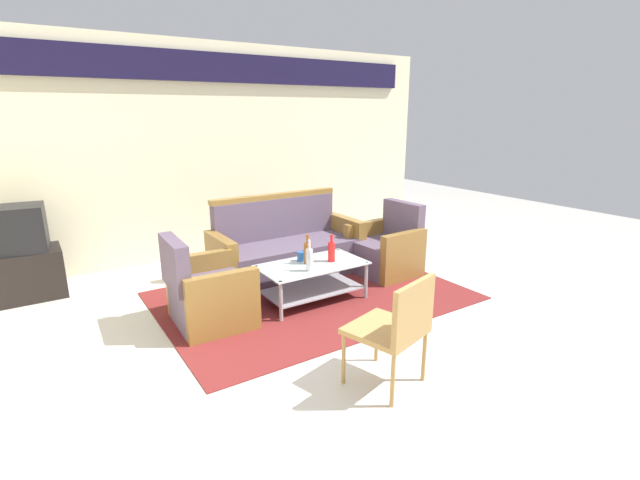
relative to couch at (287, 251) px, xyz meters
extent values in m
plane|color=beige|center=(-0.09, -1.62, -0.32)|extent=(14.00, 14.00, 0.00)
cube|color=beige|center=(-0.09, 1.44, 1.08)|extent=(6.52, 0.12, 2.80)
cube|color=#191433|center=(-0.09, 1.35, 2.15)|extent=(5.76, 0.08, 0.36)
cube|color=maroon|center=(-0.08, -0.71, -0.31)|extent=(3.14, 2.21, 0.01)
cube|color=#5B4C60|center=(0.00, -0.05, -0.10)|extent=(1.60, 0.70, 0.42)
cube|color=#5B4C60|center=(0.00, 0.27, 0.35)|extent=(1.60, 0.14, 0.48)
cube|color=olive|center=(0.84, -0.05, 0.00)|extent=(0.12, 0.70, 0.62)
cube|color=olive|center=(-0.84, -0.06, 0.00)|extent=(0.12, 0.70, 0.62)
cube|color=olive|center=(0.00, 0.27, 0.62)|extent=(1.64, 0.10, 0.06)
cube|color=#5B4C60|center=(-1.20, -0.72, -0.11)|extent=(0.68, 0.62, 0.40)
cube|color=#5B4C60|center=(-1.51, -0.71, 0.32)|extent=(0.14, 0.60, 0.45)
cube|color=olive|center=(-1.19, -0.39, -0.02)|extent=(0.66, 0.12, 0.58)
cube|color=olive|center=(-1.21, -1.05, -0.02)|extent=(0.66, 0.12, 0.58)
cube|color=#5B4C60|center=(1.04, -0.57, -0.11)|extent=(0.69, 0.63, 0.40)
cube|color=#5B4C60|center=(1.35, -0.55, 0.32)|extent=(0.15, 0.60, 0.45)
cube|color=olive|center=(1.05, -0.90, -0.02)|extent=(0.66, 0.13, 0.58)
cube|color=olive|center=(1.02, -0.24, -0.02)|extent=(0.66, 0.13, 0.58)
cube|color=silver|center=(-0.15, -0.81, 0.09)|extent=(1.10, 0.60, 0.02)
cube|color=#9E9EA5|center=(-0.15, -0.81, -0.19)|extent=(1.00, 0.52, 0.02)
cylinder|color=#9E9EA5|center=(-0.66, -0.55, -0.11)|extent=(0.04, 0.04, 0.40)
cylinder|color=#9E9EA5|center=(0.36, -0.55, -0.11)|extent=(0.04, 0.04, 0.40)
cylinder|color=#9E9EA5|center=(-0.66, -1.07, -0.11)|extent=(0.04, 0.04, 0.40)
cylinder|color=#9E9EA5|center=(0.36, -1.07, -0.11)|extent=(0.04, 0.04, 0.40)
cylinder|color=silver|center=(-0.28, -0.98, 0.21)|extent=(0.07, 0.07, 0.22)
cylinder|color=silver|center=(-0.28, -0.98, 0.36)|extent=(0.03, 0.03, 0.09)
cylinder|color=red|center=(0.07, -0.85, 0.20)|extent=(0.08, 0.08, 0.21)
cylinder|color=red|center=(0.07, -0.85, 0.34)|extent=(0.03, 0.03, 0.09)
cylinder|color=brown|center=(-0.18, -0.77, 0.20)|extent=(0.08, 0.08, 0.22)
cylinder|color=brown|center=(-0.18, -0.77, 0.36)|extent=(0.03, 0.03, 0.09)
cylinder|color=#2659A5|center=(-0.19, -0.66, 0.14)|extent=(0.08, 0.08, 0.10)
cube|color=black|center=(-2.69, 0.93, -0.06)|extent=(0.80, 0.50, 0.52)
cube|color=black|center=(-2.69, 0.93, 0.44)|extent=(0.64, 0.50, 0.48)
cube|color=black|center=(-2.67, 1.15, 0.44)|extent=(0.51, 0.06, 0.36)
cube|color=#AD844C|center=(-0.50, -2.36, 0.10)|extent=(0.59, 0.59, 0.04)
cube|color=#AD844C|center=(-0.44, -2.57, 0.32)|extent=(0.47, 0.17, 0.40)
cylinder|color=#AD844C|center=(-0.76, -2.21, -0.11)|extent=(0.03, 0.03, 0.42)
cylinder|color=#AD844C|center=(-0.36, -2.10, -0.11)|extent=(0.03, 0.03, 0.42)
cylinder|color=#AD844C|center=(-0.65, -2.62, -0.11)|extent=(0.03, 0.03, 0.42)
cylinder|color=#AD844C|center=(-0.24, -2.51, -0.11)|extent=(0.03, 0.03, 0.42)
camera|label=1|loc=(-2.51, -4.58, 1.61)|focal=25.55mm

